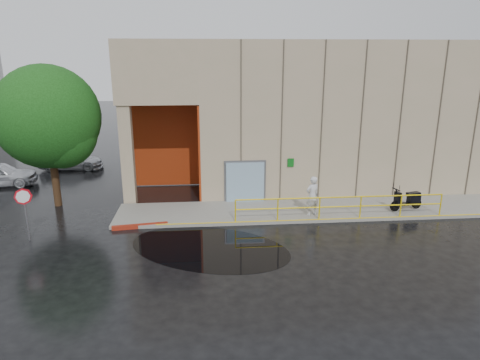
# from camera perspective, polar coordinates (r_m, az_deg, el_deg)

# --- Properties ---
(ground) EXTENTS (120.00, 120.00, 0.00)m
(ground) POSITION_cam_1_polar(r_m,az_deg,el_deg) (16.38, 1.99, -10.02)
(ground) COLOR black
(ground) RESTS_ON ground
(sidewalk) EXTENTS (20.00, 3.00, 0.15)m
(sidewalk) POSITION_cam_1_polar(r_m,az_deg,el_deg) (21.20, 11.35, -3.89)
(sidewalk) COLOR gray
(sidewalk) RESTS_ON ground
(building) EXTENTS (20.00, 10.17, 8.00)m
(building) POSITION_cam_1_polar(r_m,az_deg,el_deg) (26.67, 10.30, 9.40)
(building) COLOR tan
(building) RESTS_ON ground
(guardrail) EXTENTS (9.56, 0.06, 1.03)m
(guardrail) POSITION_cam_1_polar(r_m,az_deg,el_deg) (19.86, 13.20, -3.53)
(guardrail) COLOR yellow
(guardrail) RESTS_ON sidewalk
(person) EXTENTS (0.79, 0.66, 1.85)m
(person) POSITION_cam_1_polar(r_m,az_deg,el_deg) (19.87, 9.62, -2.11)
(person) COLOR silver
(person) RESTS_ON sidewalk
(scooter) EXTENTS (1.77, 0.93, 1.34)m
(scooter) POSITION_cam_1_polar(r_m,az_deg,el_deg) (21.82, 21.42, -1.80)
(scooter) COLOR black
(scooter) RESTS_ON sidewalk
(stop_sign) EXTENTS (0.64, 0.29, 2.23)m
(stop_sign) POSITION_cam_1_polar(r_m,az_deg,el_deg) (19.04, -26.84, -2.67)
(stop_sign) COLOR slate
(stop_sign) RESTS_ON ground
(red_curb) EXTENTS (2.40, 0.50, 0.18)m
(red_curb) POSITION_cam_1_polar(r_m,az_deg,el_deg) (19.29, -13.18, -6.00)
(red_curb) COLOR maroon
(red_curb) RESTS_ON ground
(puddle) EXTENTS (7.59, 6.38, 0.01)m
(puddle) POSITION_cam_1_polar(r_m,az_deg,el_deg) (17.03, -4.13, -8.99)
(puddle) COLOR black
(puddle) RESTS_ON ground
(car_c) EXTENTS (4.13, 1.74, 1.19)m
(car_c) POSITION_cam_1_polar(r_m,az_deg,el_deg) (30.50, -21.62, 2.45)
(car_c) COLOR silver
(car_c) RESTS_ON ground
(tree_near) EXTENTS (4.93, 4.93, 6.93)m
(tree_near) POSITION_cam_1_polar(r_m,az_deg,el_deg) (22.44, -23.92, 7.21)
(tree_near) COLOR #312010
(tree_near) RESTS_ON ground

